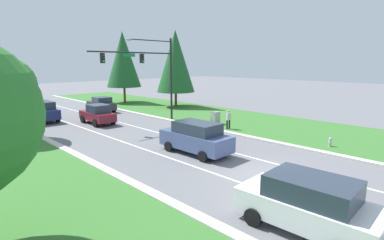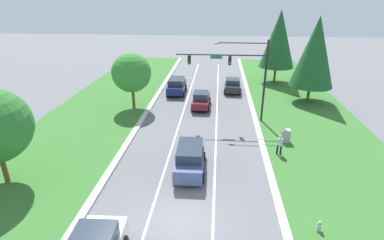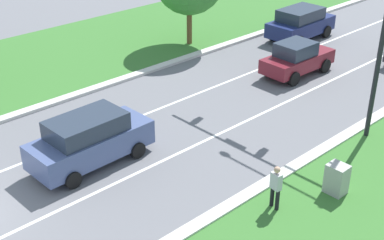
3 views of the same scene
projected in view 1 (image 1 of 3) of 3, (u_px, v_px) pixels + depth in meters
The scene contains 18 objects.
ground_plane at pixel (268, 175), 15.22m from camera, with size 160.00×160.00×0.00m, color slate.
curb_strip_right at pixel (316, 151), 19.08m from camera, with size 0.50×90.00×0.15m.
curb_strip_left at pixel (187, 211), 11.33m from camera, with size 0.50×90.00×0.15m.
grass_verge_right at pixel (345, 137), 22.69m from camera, with size 10.00×90.00×0.08m.
lane_stripe_inner_left at pixel (247, 185), 13.99m from camera, with size 0.14×81.00×0.01m.
lane_stripe_inner_right at pixel (285, 166), 16.46m from camera, with size 0.14×81.00×0.01m.
traffic_signal_mast at pixel (150, 66), 27.16m from camera, with size 8.51×0.41×7.90m.
white_suv at pixel (308, 203), 10.05m from camera, with size 2.43×4.72×1.90m.
slate_blue_suv at pixel (196, 137), 18.69m from camera, with size 2.18×4.83×2.00m.
charcoal_sedan at pixel (101, 104), 34.67m from camera, with size 2.24×4.25×1.73m.
navy_suv at pixel (41, 111), 28.84m from camera, with size 2.27×4.68×1.97m.
burgundy_sedan at pixel (98, 114), 27.78m from camera, with size 2.02×4.31×1.83m.
utility_cabinet at pixel (215, 118), 27.55m from camera, with size 0.70×0.60×1.19m.
pedestrian at pixel (228, 119), 25.28m from camera, with size 0.41×0.28×1.69m.
fire_hydrant at pixel (330, 143), 20.09m from camera, with size 0.34×0.20×0.70m.
conifer_near_right_tree at pixel (123, 59), 41.23m from camera, with size 4.72×4.72×9.84m.
conifer_far_right_tree at pixel (175, 61), 37.38m from camera, with size 4.79×4.79×9.63m.
oak_far_left_tree at pixel (6, 86), 21.51m from camera, with size 4.16×4.16×6.08m.
Camera 1 is at (-12.84, -7.62, 5.62)m, focal length 28.00 mm.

